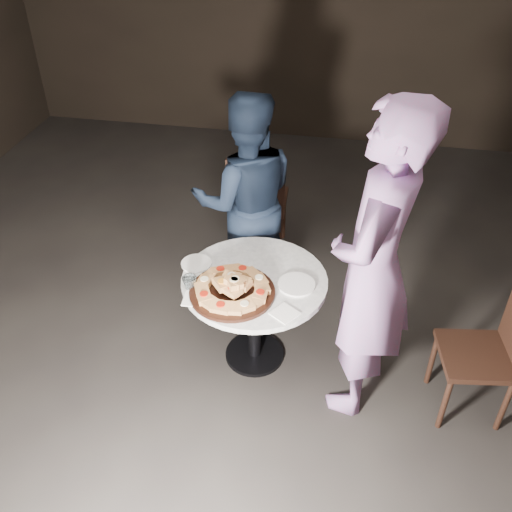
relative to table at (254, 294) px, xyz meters
The scene contains 13 objects.
floor 0.55m from the table, 137.66° to the right, with size 7.00×7.00×0.00m, color black.
table is the anchor object (origin of this frame).
serving_board 0.23m from the table, 122.65° to the right, with size 0.49×0.49×0.02m, color black.
focaccia_pile 0.25m from the table, 121.29° to the right, with size 0.44×0.43×0.12m.
plate_left 0.40m from the table, 168.67° to the left, with size 0.19×0.19×0.01m, color white.
plate_right 0.28m from the table, ahead, with size 0.22×0.22×0.01m, color white.
water_glass 0.41m from the table, 156.77° to the right, with size 0.08×0.08×0.08m, color silver.
napkin_near 0.40m from the table, 140.79° to the right, with size 0.13×0.13×0.01m, color white.
napkin_far 0.36m from the table, 50.98° to the right, with size 0.13×0.13×0.01m, color white.
chair_far 1.10m from the table, 99.38° to the left, with size 0.45×0.47×0.91m.
chair_right 1.37m from the table, ahead, with size 0.45×0.44×0.83m.
diner_navy 0.74m from the table, 105.26° to the left, with size 0.74×0.57×1.51m, color black.
diner_teal 0.79m from the table, 14.05° to the right, with size 0.68×0.45×1.87m, color #86639A.
Camera 1 is at (0.61, -2.43, 2.75)m, focal length 40.00 mm.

